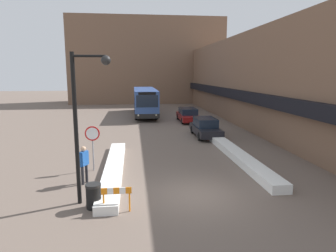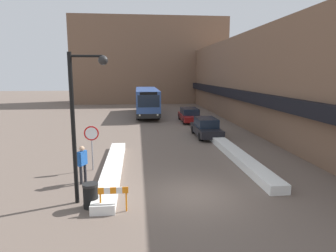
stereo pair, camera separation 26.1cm
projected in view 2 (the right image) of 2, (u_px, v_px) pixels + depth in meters
name	position (u px, v px, depth m)	size (l,w,h in m)	color
ground_plane	(194.00, 195.00, 12.54)	(160.00, 160.00, 0.00)	#66564C
building_row_right	(238.00, 79.00, 36.30)	(5.50, 60.00, 8.74)	brown
building_backdrop_far	(150.00, 61.00, 52.53)	(26.00, 8.00, 14.25)	brown
snow_bank_left	(113.00, 168.00, 15.52)	(0.90, 9.90, 0.36)	silver
snow_bank_right	(238.00, 156.00, 17.70)	(0.90, 10.74, 0.44)	silver
city_bus	(147.00, 101.00, 36.32)	(2.59, 11.77, 3.20)	#335193
parked_car_front	(206.00, 127.00, 24.05)	(1.79, 4.60, 1.51)	black
parked_car_middle	(190.00, 115.00, 31.63)	(1.91, 4.86, 1.42)	maroon
stop_sign	(92.00, 138.00, 15.51)	(0.76, 0.08, 2.36)	gray
street_lamp	(81.00, 111.00, 11.24)	(1.46, 0.36, 5.81)	black
pedestrian	(82.00, 161.00, 13.76)	(0.41, 0.53, 1.77)	#232328
trash_bin	(91.00, 195.00, 11.32)	(0.59, 0.59, 0.95)	black
construction_barricade	(113.00, 194.00, 10.94)	(1.10, 0.06, 0.94)	orange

